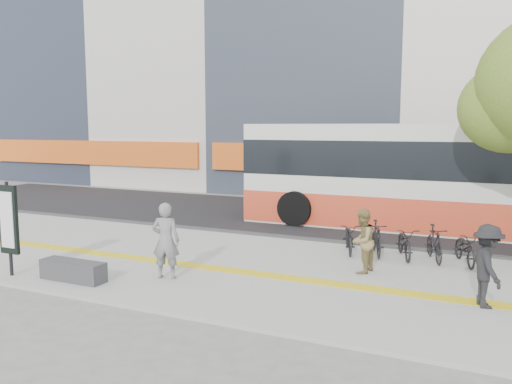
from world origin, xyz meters
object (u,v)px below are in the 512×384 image
at_px(signboard, 8,221).
at_px(pedestrian_tan, 362,241).
at_px(bus, 440,180).
at_px(pedestrian_dark, 487,266).
at_px(bench, 73,271).
at_px(seated_woman, 166,241).

distance_m(signboard, pedestrian_tan, 8.22).
distance_m(bus, pedestrian_tan, 6.51).
bearing_deg(bus, pedestrian_tan, -100.18).
xyz_separation_m(bus, pedestrian_dark, (1.58, -7.68, -0.85)).
bearing_deg(bus, pedestrian_dark, -78.36).
height_order(pedestrian_tan, pedestrian_dark, pedestrian_dark).
distance_m(bench, pedestrian_tan, 6.68).
height_order(seated_woman, pedestrian_dark, seated_woman).
distance_m(seated_woman, pedestrian_dark, 6.74).
distance_m(signboard, pedestrian_dark, 10.35).
xyz_separation_m(bench, seated_woman, (1.80, 1.04, 0.65)).
height_order(bench, pedestrian_tan, pedestrian_tan).
xyz_separation_m(bus, pedestrian_tan, (-1.14, -6.35, -0.89)).
distance_m(seated_woman, pedestrian_tan, 4.58).
relative_size(signboard, pedestrian_tan, 1.44).
relative_size(bench, seated_woman, 0.91).
bearing_deg(seated_woman, pedestrian_dark, 171.25).
bearing_deg(signboard, seated_woman, 21.55).
distance_m(signboard, bus, 13.13).
bearing_deg(pedestrian_dark, bench, 83.17).
bearing_deg(seated_woman, bench, 12.78).
relative_size(seated_woman, pedestrian_dark, 1.09).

